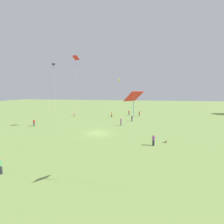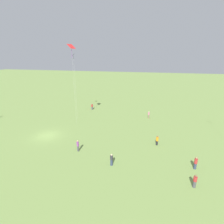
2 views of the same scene
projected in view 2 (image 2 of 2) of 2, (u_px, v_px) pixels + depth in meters
name	position (u px, v px, depth m)	size (l,w,h in m)	color
ground_plane	(47.00, 136.00, 32.50)	(240.00, 240.00, 0.00)	#7A994C
person_0	(195.00, 181.00, 19.72)	(0.53, 0.53, 1.69)	#4C4C51
person_3	(149.00, 115.00, 40.84)	(0.38, 0.38, 1.74)	#847056
person_4	(196.00, 163.00, 22.92)	(0.42, 0.42, 1.77)	#333D5B
person_5	(78.00, 146.00, 27.06)	(0.44, 0.44, 1.89)	#4C4C51
person_6	(112.00, 160.00, 23.66)	(0.53, 0.53, 1.74)	#333D5B
person_7	(157.00, 140.00, 28.91)	(0.54, 0.54, 1.71)	#232328
person_8	(92.00, 107.00, 47.30)	(0.64, 0.64, 1.67)	#4C4C51
kite_0	(74.00, 61.00, 37.40)	(0.68, 0.75, 14.50)	black
kite_1	(71.00, 49.00, 32.21)	(1.39, 1.56, 16.19)	red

